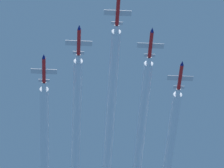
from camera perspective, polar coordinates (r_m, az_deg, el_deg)
The scene contains 10 objects.
jet_lead at distance 250.17m, azimuth 0.42°, elevation 5.30°, with size 8.71×12.68×3.05m.
jet_left_wingman at distance 257.13m, azimuth 2.80°, elevation 2.93°, with size 8.71×12.68×3.05m.
jet_right_wingman at distance 255.98m, azimuth -2.40°, elevation 3.11°, with size 8.71×12.68×3.05m.
jet_outer_left at distance 264.24m, azimuth 4.93°, elevation 0.58°, with size 8.71×12.68×3.05m.
jet_outer_right at distance 262.38m, azimuth -4.91°, elevation 1.06°, with size 8.71×12.68×3.05m.
smoke_trail_lead at distance 276.13m, azimuth -0.04°, elevation -1.37°, with size 3.06×68.75×3.06m.
smoke_trail_left_wingman at distance 285.35m, azimuth 2.10°, elevation -3.58°, with size 3.06×72.21×3.06m.
smoke_trail_right_wingman at distance 284.31m, azimuth -2.58°, elevation -3.44°, with size 3.06×72.25×3.06m.
smoke_trail_outer_left at distance 291.76m, azimuth 4.09°, elevation -5.23°, with size 3.06×67.55×3.06m.
smoke_trail_outer_right at distance 295.29m, azimuth -4.84°, elevation -5.77°, with size 3.06×81.93×3.06m.
Camera 1 is at (8.81, 158.29, 1.81)m, focal length 127.45 mm.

